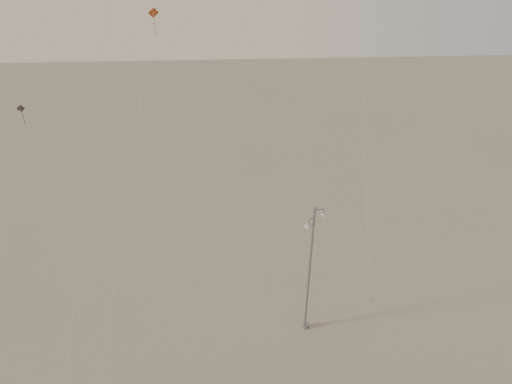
{
  "coord_description": "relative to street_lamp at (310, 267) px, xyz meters",
  "views": [
    {
      "loc": [
        -0.32,
        -21.94,
        24.09
      ],
      "look_at": [
        1.47,
        5.0,
        9.59
      ],
      "focal_mm": 35.0,
      "sensor_mm": 36.0,
      "label": 1
    }
  ],
  "objects": [
    {
      "name": "kite_3",
      "position": [
        -10.2,
        4.18,
        9.26
      ],
      "size": [
        3.93,
        13.73,
        19.63
      ],
      "rotation": [
        0.0,
        0.0,
        0.16
      ],
      "color": "maroon",
      "rests_on": "ground"
    },
    {
      "name": "street_lamp",
      "position": [
        0.0,
        0.0,
        0.0
      ],
      "size": [
        1.49,
        0.98,
        9.45
      ],
      "color": "gray",
      "rests_on": "ground"
    },
    {
      "name": "kite_6",
      "position": [
        -19.88,
        7.78,
        4.57
      ],
      "size": [
        1.95,
        9.04,
        12.92
      ],
      "rotation": [
        0.0,
        0.0,
        0.19
      ],
      "color": "black",
      "rests_on": "ground"
    },
    {
      "name": "ground",
      "position": [
        -4.77,
        -3.2,
        -5.04
      ],
      "size": [
        160.0,
        160.0,
        0.0
      ],
      "primitive_type": "plane",
      "color": "gray",
      "rests_on": "ground"
    },
    {
      "name": "kite_1",
      "position": [
        -12.34,
        6.94,
        13.09
      ],
      "size": [
        3.34,
        17.93,
        24.77
      ],
      "rotation": [
        0.0,
        0.0,
        -0.52
      ],
      "color": "black",
      "rests_on": "ground"
    }
  ]
}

